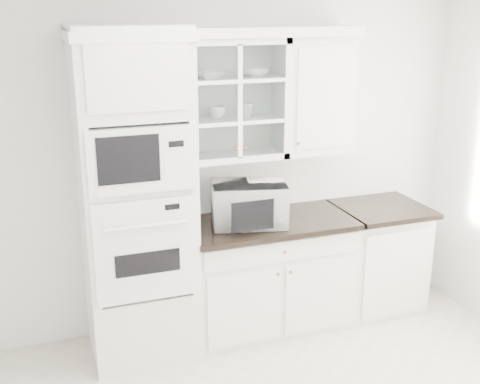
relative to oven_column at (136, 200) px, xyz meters
name	(u,v)px	position (x,y,z in m)	size (l,w,h in m)	color
room_shell	(293,141)	(0.75, -0.99, 0.58)	(4.00, 3.50, 2.70)	white
oven_column	(136,200)	(0.00, 0.00, 0.00)	(0.76, 0.68, 2.40)	white
base_cabinet_run	(268,273)	(1.03, 0.03, -0.74)	(1.32, 0.67, 0.92)	white
extra_base_cabinet	(376,256)	(2.03, 0.03, -0.74)	(0.72, 0.67, 0.92)	white
upper_cabinet_glass	(232,99)	(0.78, 0.17, 0.65)	(0.80, 0.33, 0.90)	white
upper_cabinet_solid	(315,95)	(1.46, 0.17, 0.65)	(0.55, 0.33, 0.90)	white
crown_molding	(219,32)	(0.68, 0.14, 1.14)	(2.14, 0.38, 0.07)	white
countertop_microwave	(249,203)	(0.85, 0.01, -0.12)	(0.55, 0.46, 0.32)	white
bowl_a	(209,75)	(0.60, 0.15, 0.84)	(0.23, 0.23, 0.06)	white
bowl_b	(255,72)	(0.96, 0.18, 0.84)	(0.21, 0.21, 0.07)	white
cup_a	(217,112)	(0.66, 0.18, 0.56)	(0.12, 0.12, 0.09)	white
cup_b	(246,110)	(0.89, 0.18, 0.56)	(0.11, 0.11, 0.10)	white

